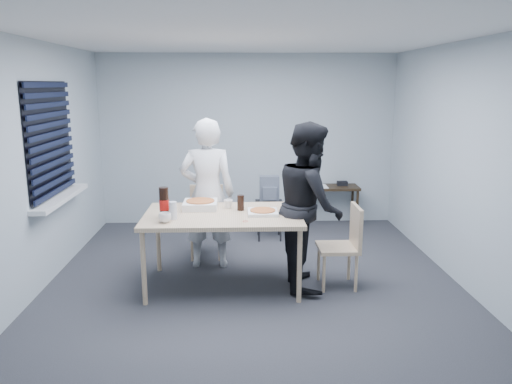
{
  "coord_description": "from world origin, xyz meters",
  "views": [
    {
      "loc": [
        -0.16,
        -5.17,
        2.14
      ],
      "look_at": [
        0.03,
        0.1,
        1.0
      ],
      "focal_mm": 35.0,
      "sensor_mm": 36.0,
      "label": 1
    }
  ],
  "objects_px": {
    "person_white": "(207,194)",
    "stool": "(269,210)",
    "chair_right": "(346,240)",
    "soda_bottle": "(164,203)",
    "chair_far": "(206,216)",
    "person_black": "(309,206)",
    "mug_a": "(165,218)",
    "side_table": "(328,191)",
    "dining_table": "(223,219)",
    "backpack": "(269,190)",
    "mug_b": "(228,204)"
  },
  "relations": [
    {
      "from": "person_white",
      "to": "stool",
      "type": "distance_m",
      "value": 1.39
    },
    {
      "from": "chair_right",
      "to": "soda_bottle",
      "type": "bearing_deg",
      "value": -177.42
    },
    {
      "from": "chair_far",
      "to": "person_black",
      "type": "height_order",
      "value": "person_black"
    },
    {
      "from": "person_black",
      "to": "stool",
      "type": "relative_size",
      "value": 3.36
    },
    {
      "from": "chair_far",
      "to": "mug_a",
      "type": "xyz_separation_m",
      "value": [
        -0.32,
        -1.34,
        0.34
      ]
    },
    {
      "from": "person_black",
      "to": "stool",
      "type": "distance_m",
      "value": 1.76
    },
    {
      "from": "chair_right",
      "to": "side_table",
      "type": "xyz_separation_m",
      "value": [
        0.24,
        2.4,
        0.02
      ]
    },
    {
      "from": "chair_right",
      "to": "dining_table",
      "type": "bearing_deg",
      "value": 177.24
    },
    {
      "from": "chair_far",
      "to": "person_white",
      "type": "height_order",
      "value": "person_white"
    },
    {
      "from": "backpack",
      "to": "chair_far",
      "type": "bearing_deg",
      "value": -157.61
    },
    {
      "from": "person_black",
      "to": "side_table",
      "type": "bearing_deg",
      "value": -15.19
    },
    {
      "from": "chair_far",
      "to": "mug_b",
      "type": "relative_size",
      "value": 8.9
    },
    {
      "from": "chair_far",
      "to": "soda_bottle",
      "type": "bearing_deg",
      "value": -106.64
    },
    {
      "from": "soda_bottle",
      "to": "person_black",
      "type": "bearing_deg",
      "value": 5.5
    },
    {
      "from": "dining_table",
      "to": "chair_right",
      "type": "xyz_separation_m",
      "value": [
        1.31,
        -0.06,
        -0.23
      ]
    },
    {
      "from": "side_table",
      "to": "mug_b",
      "type": "distance_m",
      "value": 2.6
    },
    {
      "from": "chair_far",
      "to": "chair_right",
      "type": "xyz_separation_m",
      "value": [
        1.55,
        -1.09,
        0.0
      ]
    },
    {
      "from": "person_black",
      "to": "backpack",
      "type": "height_order",
      "value": "person_black"
    },
    {
      "from": "stool",
      "to": "mug_b",
      "type": "xyz_separation_m",
      "value": [
        -0.55,
        -1.42,
        0.43
      ]
    },
    {
      "from": "side_table",
      "to": "stool",
      "type": "xyz_separation_m",
      "value": [
        -0.95,
        -0.67,
        -0.12
      ]
    },
    {
      "from": "chair_far",
      "to": "side_table",
      "type": "relative_size",
      "value": 0.97
    },
    {
      "from": "person_black",
      "to": "soda_bottle",
      "type": "xyz_separation_m",
      "value": [
        -1.51,
        -0.14,
        0.07
      ]
    },
    {
      "from": "dining_table",
      "to": "chair_far",
      "type": "distance_m",
      "value": 1.08
    },
    {
      "from": "stool",
      "to": "mug_a",
      "type": "xyz_separation_m",
      "value": [
        -1.16,
        -1.99,
        0.43
      ]
    },
    {
      "from": "side_table",
      "to": "backpack",
      "type": "bearing_deg",
      "value": -144.38
    },
    {
      "from": "chair_right",
      "to": "mug_b",
      "type": "xyz_separation_m",
      "value": [
        -1.25,
        0.31,
        0.34
      ]
    },
    {
      "from": "dining_table",
      "to": "person_white",
      "type": "height_order",
      "value": "person_white"
    },
    {
      "from": "chair_far",
      "to": "soda_bottle",
      "type": "distance_m",
      "value": 1.3
    },
    {
      "from": "stool",
      "to": "mug_a",
      "type": "bearing_deg",
      "value": -120.35
    },
    {
      "from": "side_table",
      "to": "soda_bottle",
      "type": "distance_m",
      "value": 3.31
    },
    {
      "from": "person_white",
      "to": "stool",
      "type": "relative_size",
      "value": 3.36
    },
    {
      "from": "person_white",
      "to": "side_table",
      "type": "relative_size",
      "value": 1.93
    },
    {
      "from": "stool",
      "to": "backpack",
      "type": "bearing_deg",
      "value": -90.0
    },
    {
      "from": "person_black",
      "to": "mug_b",
      "type": "distance_m",
      "value": 0.9
    },
    {
      "from": "chair_far",
      "to": "person_white",
      "type": "bearing_deg",
      "value": -83.84
    },
    {
      "from": "chair_right",
      "to": "stool",
      "type": "bearing_deg",
      "value": 112.26
    },
    {
      "from": "dining_table",
      "to": "mug_b",
      "type": "distance_m",
      "value": 0.27
    },
    {
      "from": "stool",
      "to": "soda_bottle",
      "type": "distance_m",
      "value": 2.24
    },
    {
      "from": "chair_far",
      "to": "mug_a",
      "type": "distance_m",
      "value": 1.42
    },
    {
      "from": "chair_far",
      "to": "mug_b",
      "type": "distance_m",
      "value": 0.9
    },
    {
      "from": "chair_right",
      "to": "soda_bottle",
      "type": "height_order",
      "value": "soda_bottle"
    },
    {
      "from": "stool",
      "to": "mug_b",
      "type": "height_order",
      "value": "mug_b"
    },
    {
      "from": "mug_b",
      "to": "soda_bottle",
      "type": "relative_size",
      "value": 0.31
    },
    {
      "from": "side_table",
      "to": "soda_bottle",
      "type": "height_order",
      "value": "soda_bottle"
    },
    {
      "from": "chair_right",
      "to": "person_white",
      "type": "xyz_separation_m",
      "value": [
        -1.51,
        0.69,
        0.37
      ]
    },
    {
      "from": "dining_table",
      "to": "mug_a",
      "type": "xyz_separation_m",
      "value": [
        -0.56,
        -0.32,
        0.11
      ]
    },
    {
      "from": "mug_b",
      "to": "soda_bottle",
      "type": "distance_m",
      "value": 0.76
    },
    {
      "from": "person_white",
      "to": "side_table",
      "type": "distance_m",
      "value": 2.47
    },
    {
      "from": "chair_far",
      "to": "chair_right",
      "type": "distance_m",
      "value": 1.89
    },
    {
      "from": "person_white",
      "to": "mug_b",
      "type": "bearing_deg",
      "value": 123.28
    }
  ]
}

